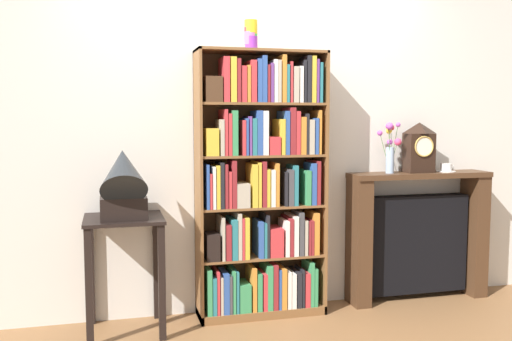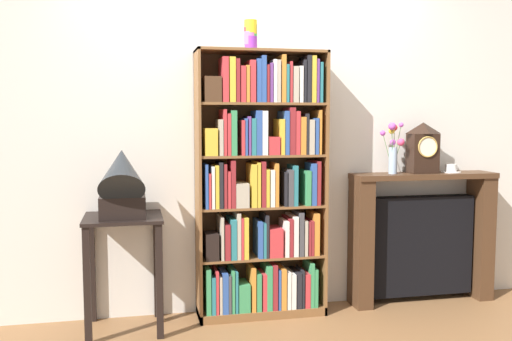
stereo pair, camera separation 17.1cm
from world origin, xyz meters
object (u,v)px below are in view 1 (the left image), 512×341
at_px(side_table_left, 124,249).
at_px(teacup_with_saucer, 446,168).
at_px(gramophone, 123,183).
at_px(mantel_clock, 419,147).
at_px(bookshelf, 262,191).
at_px(fireplace_mantel, 417,237).
at_px(flower_vase, 391,147).
at_px(cup_stack, 251,35).

distance_m(side_table_left, teacup_with_saucer, 2.49).
height_order(gramophone, mantel_clock, mantel_clock).
height_order(bookshelf, fireplace_mantel, bookshelf).
bearing_deg(fireplace_mantel, flower_vase, -174.48).
bearing_deg(side_table_left, teacup_with_saucer, 2.54).
relative_size(side_table_left, fireplace_mantel, 0.69).
bearing_deg(cup_stack, gramophone, -171.35).
relative_size(bookshelf, gramophone, 3.47).
relative_size(fireplace_mantel, teacup_with_saucer, 7.51).
relative_size(flower_vase, teacup_with_saucer, 2.57).
bearing_deg(cup_stack, teacup_with_saucer, 1.91).
bearing_deg(fireplace_mantel, gramophone, -174.68).
height_order(bookshelf, cup_stack, cup_stack).
bearing_deg(bookshelf, side_table_left, -174.96).
distance_m(bookshelf, gramophone, 0.97).
xyz_separation_m(side_table_left, gramophone, (0.00, -0.08, 0.44)).
bearing_deg(mantel_clock, gramophone, -175.28).
bearing_deg(mantel_clock, fireplace_mantel, 59.34).
height_order(bookshelf, flower_vase, bookshelf).
distance_m(side_table_left, flower_vase, 2.07).
relative_size(gramophone, teacup_with_saucer, 3.63).
relative_size(cup_stack, flower_vase, 0.52).
distance_m(fireplace_mantel, flower_vase, 0.75).
relative_size(side_table_left, gramophone, 1.42).
distance_m(cup_stack, flower_vase, 1.35).
bearing_deg(mantel_clock, side_table_left, -177.25).
xyz_separation_m(gramophone, mantel_clock, (2.21, 0.18, 0.19)).
height_order(bookshelf, teacup_with_saucer, bookshelf).
bearing_deg(bookshelf, mantel_clock, 1.00).
bearing_deg(side_table_left, gramophone, -90.00).
bearing_deg(gramophone, side_table_left, 90.00).
bearing_deg(teacup_with_saucer, bookshelf, -179.06).
bearing_deg(flower_vase, mantel_clock, 0.05).
distance_m(gramophone, flower_vase, 1.98).
height_order(gramophone, fireplace_mantel, gramophone).
bearing_deg(gramophone, flower_vase, 5.29).
xyz_separation_m(gramophone, flower_vase, (1.97, 0.18, 0.20)).
distance_m(cup_stack, fireplace_mantel, 2.01).
bearing_deg(teacup_with_saucer, cup_stack, -178.09).
bearing_deg(gramophone, teacup_with_saucer, 4.32).
bearing_deg(gramophone, fireplace_mantel, 5.32).
relative_size(bookshelf, flower_vase, 4.90).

